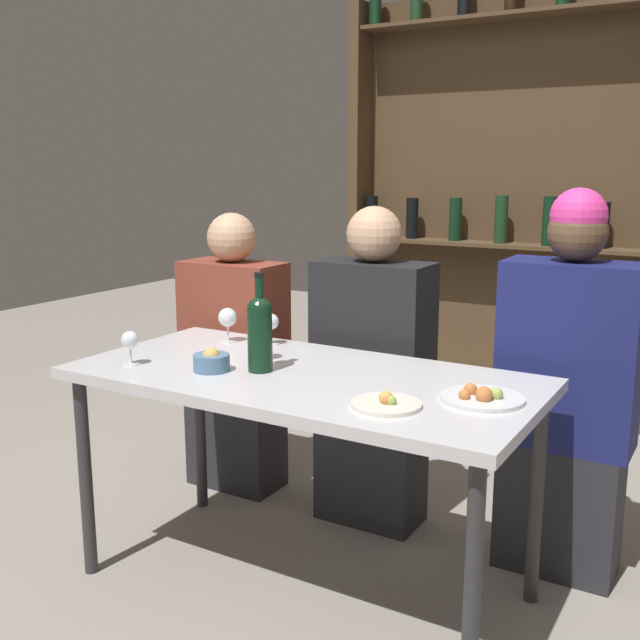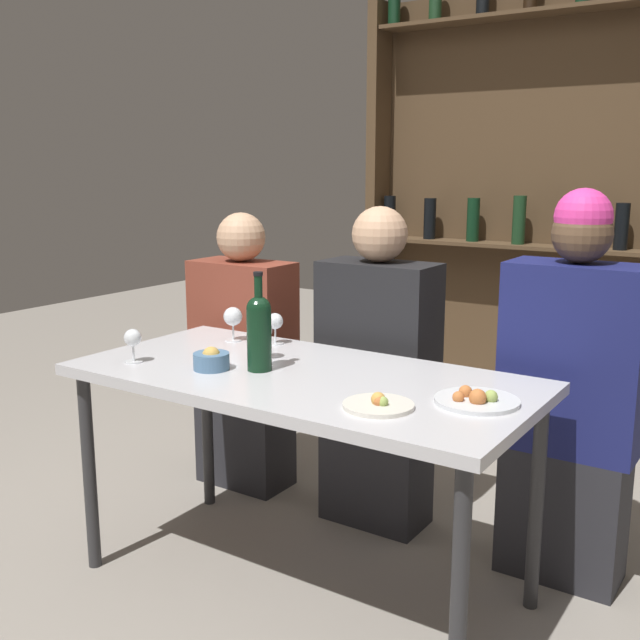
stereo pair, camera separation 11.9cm
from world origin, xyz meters
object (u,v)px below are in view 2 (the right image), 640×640
(wine_glass_3, at_px, (133,339))
(snack_bowl, at_px, (211,360))
(wine_bottle, at_px, (259,329))
(wine_glass_2, at_px, (262,331))
(wine_glass_1, at_px, (275,323))
(wine_glass_0, at_px, (233,317))
(seated_person_center, at_px, (377,379))
(food_plate_0, at_px, (379,404))
(seated_person_left, at_px, (244,361))
(food_plate_1, at_px, (476,399))
(seated_person_right, at_px, (570,400))

(wine_glass_3, relative_size, snack_bowl, 0.97)
(wine_bottle, distance_m, wine_glass_3, 0.44)
(wine_glass_2, bearing_deg, wine_glass_1, 115.39)
(wine_glass_0, bearing_deg, seated_person_center, 36.62)
(wine_glass_3, height_order, seated_person_center, seated_person_center)
(food_plate_0, bearing_deg, wine_glass_2, 157.74)
(snack_bowl, bearing_deg, wine_glass_1, 95.67)
(seated_person_left, distance_m, seated_person_center, 0.65)
(wine_glass_2, bearing_deg, wine_glass_0, 148.89)
(food_plate_1, xyz_separation_m, snack_bowl, (-0.83, -0.13, 0.02))
(wine_bottle, height_order, snack_bowl, wine_bottle)
(food_plate_1, bearing_deg, seated_person_left, 157.03)
(snack_bowl, xyz_separation_m, seated_person_center, (0.23, 0.66, -0.19))
(food_plate_1, relative_size, seated_person_right, 0.18)
(wine_glass_3, relative_size, seated_person_center, 0.09)
(seated_person_center, bearing_deg, seated_person_right, 0.00)
(food_plate_0, xyz_separation_m, snack_bowl, (-0.63, 0.04, 0.02))
(food_plate_0, bearing_deg, seated_person_center, 119.17)
(wine_bottle, bearing_deg, seated_person_left, 133.04)
(wine_glass_2, xyz_separation_m, wine_glass_3, (-0.33, -0.27, -0.02))
(food_plate_1, bearing_deg, wine_glass_2, 175.93)
(wine_glass_0, bearing_deg, seated_person_right, 15.63)
(seated_person_center, bearing_deg, food_plate_1, -41.45)
(wine_glass_2, bearing_deg, food_plate_0, -22.26)
(wine_bottle, xyz_separation_m, food_plate_0, (0.50, -0.12, -0.12))
(wine_glass_1, xyz_separation_m, seated_person_right, (0.99, 0.28, -0.19))
(wine_glass_0, height_order, snack_bowl, wine_glass_0)
(wine_glass_1, distance_m, seated_person_right, 1.04)
(snack_bowl, distance_m, seated_person_left, 0.81)
(wine_bottle, bearing_deg, seated_person_right, 35.76)
(wine_bottle, distance_m, wine_glass_1, 0.36)
(wine_bottle, xyz_separation_m, seated_person_center, (0.10, 0.59, -0.29))
(wine_glass_3, distance_m, seated_person_right, 1.44)
(food_plate_0, bearing_deg, snack_bowl, 175.94)
(food_plate_0, bearing_deg, seated_person_right, 65.76)
(seated_person_left, bearing_deg, wine_glass_1, -36.14)
(wine_glass_2, xyz_separation_m, seated_person_center, (0.18, 0.47, -0.25))
(wine_glass_3, bearing_deg, seated_person_right, 31.17)
(wine_bottle, height_order, seated_person_left, seated_person_left)
(food_plate_0, xyz_separation_m, food_plate_1, (0.20, 0.18, 0.00))
(wine_glass_0, distance_m, snack_bowl, 0.40)
(wine_glass_1, bearing_deg, snack_bowl, -84.33)
(wine_glass_3, xyz_separation_m, seated_person_left, (-0.14, 0.74, -0.26))
(wine_glass_0, distance_m, food_plate_0, 0.92)
(wine_glass_0, bearing_deg, food_plate_1, -11.43)
(wine_glass_3, xyz_separation_m, seated_person_right, (1.22, 0.74, -0.19))
(wine_glass_0, bearing_deg, wine_glass_3, -100.11)
(food_plate_0, distance_m, seated_person_center, 0.83)
(seated_person_right, bearing_deg, snack_bowl, -145.01)
(wine_glass_2, distance_m, seated_person_right, 1.03)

